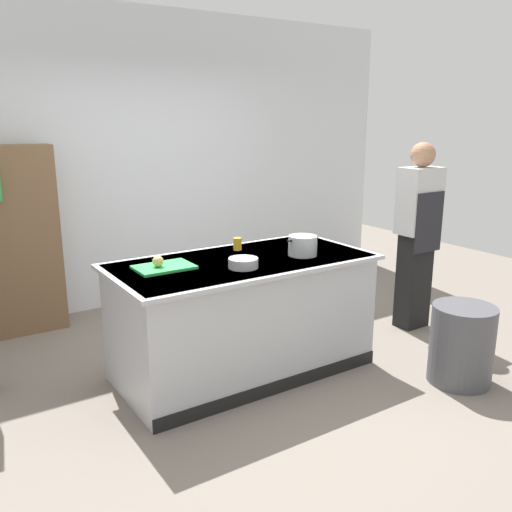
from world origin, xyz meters
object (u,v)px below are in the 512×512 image
object	(u,v)px
mixing_bowl	(243,263)
juice_cup	(237,244)
stock_pot	(303,246)
trash_bin	(462,344)
onion	(158,261)
person_chef	(417,232)

from	to	relation	value
mixing_bowl	juice_cup	distance (m)	0.53
stock_pot	trash_bin	world-z (taller)	stock_pot
juice_cup	trash_bin	world-z (taller)	juice_cup
onion	juice_cup	world-z (taller)	same
mixing_bowl	person_chef	size ratio (longest dim) A/B	0.12
juice_cup	stock_pot	bearing A→B (deg)	-51.68
trash_bin	person_chef	size ratio (longest dim) A/B	0.35
stock_pot	trash_bin	size ratio (longest dim) A/B	0.48
onion	stock_pot	bearing A→B (deg)	-11.92
onion	stock_pot	xyz separation A→B (m)	(1.09, -0.23, 0.02)
mixing_bowl	trash_bin	xyz separation A→B (m)	(1.38, -0.85, -0.64)
stock_pot	mixing_bowl	size ratio (longest dim) A/B	1.35
onion	juice_cup	bearing A→B (deg)	13.92
stock_pot	trash_bin	xyz separation A→B (m)	(0.81, -0.90, -0.68)
onion	person_chef	bearing A→B (deg)	-3.84
onion	trash_bin	bearing A→B (deg)	-30.84
person_chef	mixing_bowl	bearing A→B (deg)	108.87
stock_pot	mixing_bowl	world-z (taller)	stock_pot
onion	person_chef	distance (m)	2.48
stock_pot	mixing_bowl	xyz separation A→B (m)	(-0.57, -0.05, -0.04)
stock_pot	juice_cup	world-z (taller)	stock_pot
onion	mixing_bowl	world-z (taller)	onion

